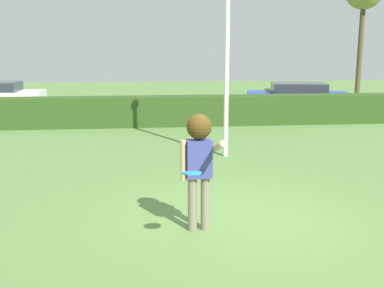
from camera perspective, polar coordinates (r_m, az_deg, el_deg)
ground_plane at (r=7.94m, az=4.83°, el=-8.97°), size 60.00×60.00×0.00m
person at (r=7.14m, az=0.85°, el=-1.33°), size 0.59×0.76×1.81m
frisbee at (r=6.41m, az=-0.03°, el=-3.49°), size 0.27×0.27×0.06m
lamppost at (r=11.99m, az=4.25°, el=14.13°), size 0.24×0.24×5.98m
hedge_row at (r=16.92m, az=-1.11°, el=4.00°), size 26.84×0.90×1.04m
parked_car_blue at (r=20.59m, az=12.59°, el=5.59°), size 4.44×2.42×1.25m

